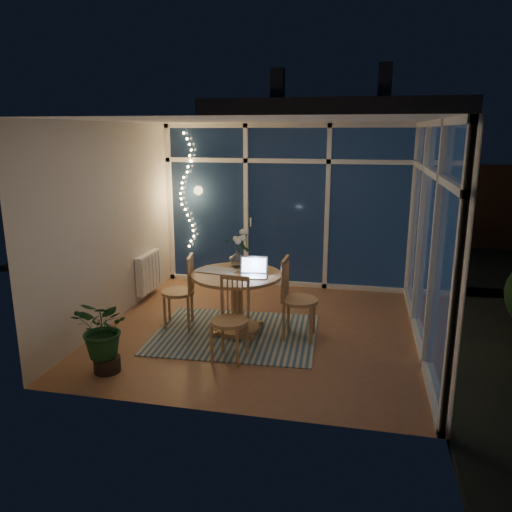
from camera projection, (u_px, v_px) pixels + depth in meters
name	position (u px, v px, depth m)	size (l,w,h in m)	color
floor	(262.00, 329.00, 6.43)	(4.00, 4.00, 0.00)	brown
ceiling	(262.00, 120.00, 5.79)	(4.00, 4.00, 0.00)	silver
wall_back	(287.00, 207.00, 8.01)	(4.00, 0.04, 2.60)	beige
wall_front	(215.00, 275.00, 4.21)	(4.00, 0.04, 2.60)	beige
wall_left	(112.00, 224.00, 6.52)	(0.04, 4.00, 2.60)	beige
wall_right	(433.00, 237.00, 5.70)	(0.04, 4.00, 2.60)	beige
window_wall_back	(286.00, 207.00, 7.97)	(4.00, 0.10, 2.60)	white
window_wall_right	(429.00, 237.00, 5.71)	(0.10, 4.00, 2.60)	white
radiator	(149.00, 272.00, 7.58)	(0.10, 0.70, 0.58)	white
fairy_lights	(186.00, 191.00, 8.17)	(0.24, 0.10, 1.85)	#FFBF66
garden_patio	(328.00, 249.00, 11.08)	(12.00, 6.00, 0.10)	black
garden_fence	(309.00, 202.00, 11.42)	(11.00, 0.08, 1.80)	#3D2816
neighbour_roof	(333.00, 141.00, 13.89)	(7.00, 3.00, 2.20)	#33363D
garden_shrubs	(256.00, 238.00, 9.70)	(0.90, 0.90, 0.90)	black
rug	(235.00, 334.00, 6.26)	(2.01, 1.61, 0.01)	#B7B095
dining_table	(237.00, 303.00, 6.27)	(1.12, 1.12, 0.77)	#A26E49
chair_left	(178.00, 290.00, 6.44)	(0.45, 0.45, 0.96)	#A26E49
chair_right	(300.00, 298.00, 6.04)	(0.47, 0.47, 1.02)	#A26E49
chair_front	(229.00, 319.00, 5.48)	(0.44, 0.44, 0.94)	#A26E49
laptop	(253.00, 267.00, 6.01)	(0.34, 0.29, 0.25)	silver
flower_vase	(238.00, 259.00, 6.47)	(0.20, 0.20, 0.21)	silver
bowl	(259.00, 269.00, 6.31)	(0.15, 0.15, 0.04)	white
newspapers	(217.00, 271.00, 6.28)	(0.42, 0.32, 0.01)	beige
phone	(242.00, 276.00, 6.06)	(0.10, 0.05, 0.01)	black
potted_plant	(105.00, 338.00, 5.21)	(0.54, 0.47, 0.76)	#17411F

